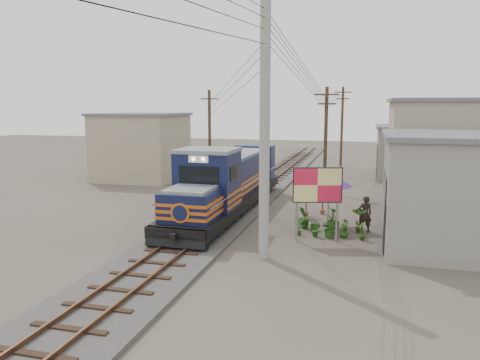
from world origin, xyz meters
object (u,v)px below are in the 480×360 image
(billboard, at_px, (318,187))
(market_umbrella, at_px, (329,180))
(vendor, at_px, (365,214))
(locomotive, at_px, (228,183))

(billboard, bearing_deg, market_umbrella, 69.99)
(market_umbrella, distance_m, vendor, 2.34)
(locomotive, bearing_deg, billboard, -39.11)
(market_umbrella, relative_size, vendor, 1.52)
(locomotive, distance_m, billboard, 6.77)
(billboard, xyz_separation_m, vendor, (2.00, 2.11, -1.53))
(billboard, distance_m, vendor, 3.29)
(locomotive, relative_size, market_umbrella, 5.71)
(locomotive, xyz_separation_m, market_umbrella, (5.49, -1.47, 0.65))
(locomotive, height_order, billboard, locomotive)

